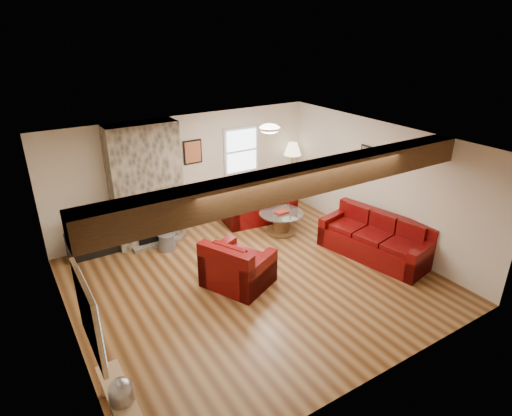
{
  "coord_description": "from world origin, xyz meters",
  "views": [
    {
      "loc": [
        -3.42,
        -5.5,
        4.26
      ],
      "look_at": [
        0.29,
        0.4,
        1.21
      ],
      "focal_mm": 30.0,
      "sensor_mm": 36.0,
      "label": 1
    }
  ],
  "objects_px": {
    "loveseat": "(257,201)",
    "television": "(90,222)",
    "sofa_three": "(375,237)",
    "coffee_table": "(281,222)",
    "floor_lamp": "(293,152)",
    "armchair_red": "(238,262)",
    "tv_cabinet": "(93,243)"
  },
  "relations": [
    {
      "from": "coffee_table",
      "to": "television",
      "type": "xyz_separation_m",
      "value": [
        -3.69,
        1.2,
        0.47
      ]
    },
    {
      "from": "sofa_three",
      "to": "tv_cabinet",
      "type": "relative_size",
      "value": 2.16
    },
    {
      "from": "tv_cabinet",
      "to": "television",
      "type": "height_order",
      "value": "television"
    },
    {
      "from": "tv_cabinet",
      "to": "floor_lamp",
      "type": "distance_m",
      "value": 4.89
    },
    {
      "from": "sofa_three",
      "to": "armchair_red",
      "type": "xyz_separation_m",
      "value": [
        -2.74,
        0.58,
        0.02
      ]
    },
    {
      "from": "television",
      "to": "floor_lamp",
      "type": "distance_m",
      "value": 4.8
    },
    {
      "from": "loveseat",
      "to": "television",
      "type": "xyz_separation_m",
      "value": [
        -3.65,
        0.3,
        0.27
      ]
    },
    {
      "from": "loveseat",
      "to": "coffee_table",
      "type": "xyz_separation_m",
      "value": [
        0.05,
        -0.9,
        -0.2
      ]
    },
    {
      "from": "loveseat",
      "to": "floor_lamp",
      "type": "height_order",
      "value": "floor_lamp"
    },
    {
      "from": "floor_lamp",
      "to": "tv_cabinet",
      "type": "bearing_deg",
      "value": 178.4
    },
    {
      "from": "sofa_three",
      "to": "television",
      "type": "relative_size",
      "value": 2.8
    },
    {
      "from": "television",
      "to": "sofa_three",
      "type": "bearing_deg",
      "value": -32.93
    },
    {
      "from": "loveseat",
      "to": "television",
      "type": "distance_m",
      "value": 3.67
    },
    {
      "from": "sofa_three",
      "to": "floor_lamp",
      "type": "distance_m",
      "value": 3.04
    },
    {
      "from": "floor_lamp",
      "to": "armchair_red",
      "type": "bearing_deg",
      "value": -141.12
    },
    {
      "from": "armchair_red",
      "to": "floor_lamp",
      "type": "relative_size",
      "value": 0.65
    },
    {
      "from": "tv_cabinet",
      "to": "floor_lamp",
      "type": "height_order",
      "value": "floor_lamp"
    },
    {
      "from": "sofa_three",
      "to": "loveseat",
      "type": "xyz_separation_m",
      "value": [
        -1.0,
        2.71,
        0.03
      ]
    },
    {
      "from": "loveseat",
      "to": "floor_lamp",
      "type": "distance_m",
      "value": 1.47
    },
    {
      "from": "loveseat",
      "to": "television",
      "type": "height_order",
      "value": "television"
    },
    {
      "from": "coffee_table",
      "to": "television",
      "type": "distance_m",
      "value": 3.91
    },
    {
      "from": "sofa_three",
      "to": "tv_cabinet",
      "type": "distance_m",
      "value": 5.54
    },
    {
      "from": "loveseat",
      "to": "television",
      "type": "bearing_deg",
      "value": -177.13
    },
    {
      "from": "coffee_table",
      "to": "sofa_three",
      "type": "bearing_deg",
      "value": -62.19
    },
    {
      "from": "loveseat",
      "to": "floor_lamp",
      "type": "relative_size",
      "value": 1.01
    },
    {
      "from": "tv_cabinet",
      "to": "floor_lamp",
      "type": "bearing_deg",
      "value": -1.6
    },
    {
      "from": "floor_lamp",
      "to": "loveseat",
      "type": "bearing_deg",
      "value": -171.41
    },
    {
      "from": "armchair_red",
      "to": "television",
      "type": "relative_size",
      "value": 1.39
    },
    {
      "from": "coffee_table",
      "to": "floor_lamp",
      "type": "distance_m",
      "value": 1.9
    },
    {
      "from": "loveseat",
      "to": "coffee_table",
      "type": "distance_m",
      "value": 0.92
    },
    {
      "from": "coffee_table",
      "to": "floor_lamp",
      "type": "relative_size",
      "value": 0.6
    },
    {
      "from": "loveseat",
      "to": "sofa_three",
      "type": "bearing_deg",
      "value": -62.17
    }
  ]
}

